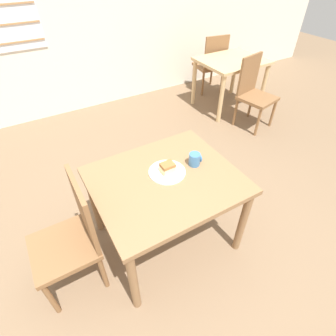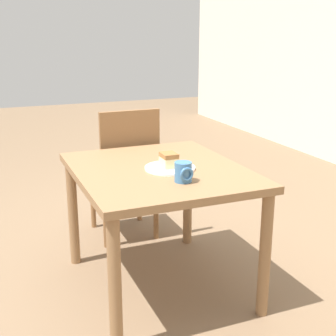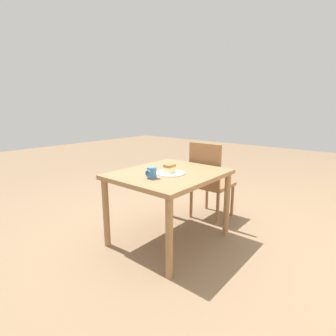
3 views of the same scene
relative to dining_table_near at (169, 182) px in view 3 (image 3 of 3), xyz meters
name	(u,v)px [view 3 (image 3 of 3)]	position (x,y,z in m)	size (l,w,h in m)	color
ground_plane	(155,228)	(-0.10, -0.29, -0.61)	(14.00, 14.00, 0.00)	#7A6047
dining_table_near	(169,182)	(0.00, 0.00, 0.00)	(1.03, 0.88, 0.71)	olive
chair_near_window	(209,179)	(-0.71, 0.03, -0.13)	(0.42, 0.42, 0.92)	brown
plate	(170,173)	(0.04, 0.05, 0.10)	(0.27, 0.27, 0.01)	white
cake_slice	(170,168)	(0.04, 0.04, 0.14)	(0.10, 0.08, 0.08)	beige
coffee_mug	(151,173)	(0.27, 0.03, 0.14)	(0.09, 0.08, 0.10)	teal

